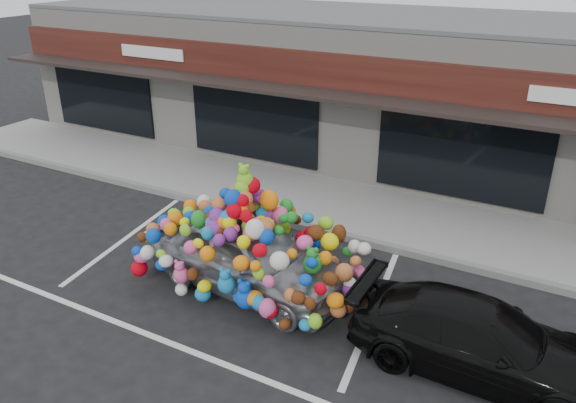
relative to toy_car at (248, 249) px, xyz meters
The scene contains 9 objects.
ground 0.97m from the toy_car, 150.96° to the left, with size 90.00×90.00×0.00m, color black.
shop_building 8.76m from the toy_car, 92.54° to the left, with size 24.00×7.20×4.31m.
sidewalk 4.30m from the toy_car, 95.21° to the left, with size 26.00×3.00×0.15m, color gray.
kerb 2.85m from the toy_car, 98.05° to the left, with size 26.00×0.18×0.16m, color slate.
parking_stripe_left 3.71m from the toy_car, behind, with size 0.12×4.40×0.01m, color silver.
parking_stripe_mid 2.60m from the toy_car, ahead, with size 0.12×4.40×0.01m, color silver.
lane_line 2.78m from the toy_car, 52.24° to the right, with size 14.00×0.12×0.01m, color silver.
toy_car is the anchor object (origin of this frame).
black_sedan 4.38m from the toy_car, ahead, with size 4.00×1.63×1.16m, color black.
Camera 1 is at (5.50, -8.03, 6.08)m, focal length 35.00 mm.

